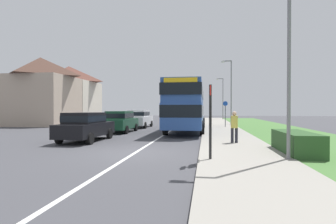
# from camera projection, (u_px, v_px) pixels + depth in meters

# --- Properties ---
(ground_plane) EXTENTS (120.00, 120.00, 0.00)m
(ground_plane) POSITION_uv_depth(u_px,v_px,m) (135.00, 153.00, 10.78)
(ground_plane) COLOR #424247
(lane_marking_centre) EXTENTS (0.14, 60.00, 0.01)m
(lane_marking_centre) POSITION_uv_depth(u_px,v_px,m) (165.00, 134.00, 18.70)
(lane_marking_centre) COLOR silver
(lane_marking_centre) RESTS_ON ground_plane
(pavement_near_side) EXTENTS (3.20, 68.00, 0.12)m
(pavement_near_side) POSITION_uv_depth(u_px,v_px,m) (228.00, 137.00, 16.13)
(pavement_near_side) COLOR gray
(pavement_near_side) RESTS_ON ground_plane
(grass_verge_seaward) EXTENTS (6.00, 68.00, 0.08)m
(grass_verge_seaward) POSITION_uv_depth(u_px,v_px,m) (303.00, 139.00, 15.51)
(grass_verge_seaward) COLOR #477538
(grass_verge_seaward) RESTS_ON ground_plane
(roadside_hedge) EXTENTS (1.10, 3.10, 0.90)m
(roadside_hedge) POSITION_uv_depth(u_px,v_px,m) (296.00, 144.00, 10.21)
(roadside_hedge) COLOR #2D5128
(roadside_hedge) RESTS_ON ground_plane
(double_decker_bus) EXTENTS (2.80, 10.32, 3.70)m
(double_decker_bus) POSITION_uv_depth(u_px,v_px,m) (187.00, 104.00, 20.69)
(double_decker_bus) COLOR #284C93
(double_decker_bus) RESTS_ON ground_plane
(parked_car_black) EXTENTS (1.87, 4.38, 1.59)m
(parked_car_black) POSITION_uv_depth(u_px,v_px,m) (86.00, 125.00, 14.64)
(parked_car_black) COLOR black
(parked_car_black) RESTS_ON ground_plane
(parked_car_dark_green) EXTENTS (1.88, 4.17, 1.62)m
(parked_car_dark_green) POSITION_uv_depth(u_px,v_px,m) (120.00, 121.00, 20.17)
(parked_car_dark_green) COLOR #19472D
(parked_car_dark_green) RESTS_ON ground_plane
(parked_car_white) EXTENTS (1.96, 4.50, 1.67)m
(parked_car_white) POSITION_uv_depth(u_px,v_px,m) (139.00, 118.00, 25.43)
(parked_car_white) COLOR silver
(parked_car_white) RESTS_ON ground_plane
(pedestrian_at_stop) EXTENTS (0.34, 0.34, 1.67)m
(pedestrian_at_stop) POSITION_uv_depth(u_px,v_px,m) (234.00, 125.00, 13.03)
(pedestrian_at_stop) COLOR #23232D
(pedestrian_at_stop) RESTS_ON ground_plane
(bus_stop_sign) EXTENTS (0.09, 0.52, 2.60)m
(bus_stop_sign) POSITION_uv_depth(u_px,v_px,m) (210.00, 116.00, 8.80)
(bus_stop_sign) COLOR black
(bus_stop_sign) RESTS_ON ground_plane
(cycle_route_sign) EXTENTS (0.44, 0.08, 2.52)m
(cycle_route_sign) POSITION_uv_depth(u_px,v_px,m) (225.00, 113.00, 24.95)
(cycle_route_sign) COLOR slate
(cycle_route_sign) RESTS_ON ground_plane
(street_lamp_near) EXTENTS (1.14, 0.20, 7.41)m
(street_lamp_near) POSITION_uv_depth(u_px,v_px,m) (286.00, 35.00, 8.81)
(street_lamp_near) COLOR slate
(street_lamp_near) RESTS_ON ground_plane
(street_lamp_mid) EXTENTS (1.14, 0.20, 7.00)m
(street_lamp_mid) POSITION_uv_depth(u_px,v_px,m) (230.00, 88.00, 28.40)
(street_lamp_mid) COLOR slate
(street_lamp_mid) RESTS_ON ground_plane
(street_lamp_far) EXTENTS (1.14, 0.20, 6.76)m
(street_lamp_far) POSITION_uv_depth(u_px,v_px,m) (222.00, 96.00, 43.02)
(street_lamp_far) COLOR slate
(street_lamp_far) RESTS_ON ground_plane
(house_terrace_far_side) EXTENTS (6.71, 11.97, 7.40)m
(house_terrace_far_side) POSITION_uv_depth(u_px,v_px,m) (56.00, 93.00, 31.76)
(house_terrace_far_side) COLOR tan
(house_terrace_far_side) RESTS_ON ground_plane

